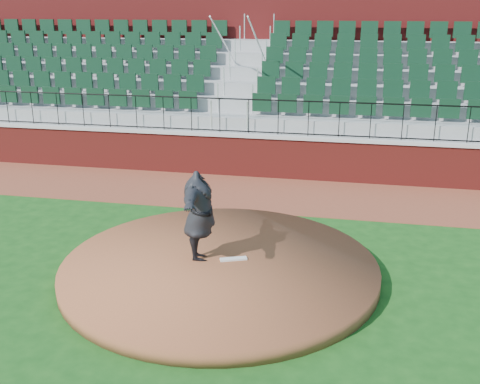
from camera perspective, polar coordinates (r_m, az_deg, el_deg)
name	(u,v)px	position (r m, az deg, el deg)	size (l,w,h in m)	color
ground	(224,283)	(10.69, -1.64, -9.12)	(90.00, 90.00, 0.00)	#134313
warning_track	(269,193)	(15.59, 2.90, -0.12)	(34.00, 3.20, 0.01)	brown
field_wall	(277,158)	(16.94, 3.77, 3.46)	(34.00, 0.35, 1.20)	maroon
wall_cap	(278,136)	(16.79, 3.81, 5.60)	(34.00, 0.45, 0.10)	#B7B7B7
wall_railing	(278,118)	(16.68, 3.85, 7.45)	(34.00, 0.05, 1.00)	black
seating_stands	(290,88)	(19.26, 5.03, 10.38)	(34.00, 5.10, 4.60)	gray
concourse_wall	(299,65)	(21.98, 5.96, 12.50)	(34.00, 0.50, 5.50)	maroon
pitchers_mound	(220,268)	(10.98, -2.04, -7.61)	(6.01, 6.01, 0.25)	brown
pitching_rubber	(233,259)	(11.01, -0.66, -6.72)	(0.52, 0.13, 0.03)	silver
pitcher	(199,216)	(10.74, -4.12, -2.40)	(2.17, 0.59, 1.77)	black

